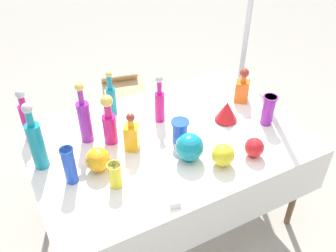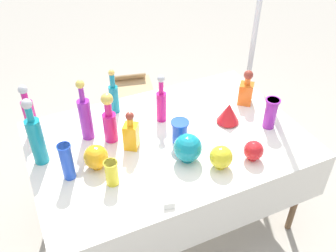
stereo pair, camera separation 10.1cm
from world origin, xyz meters
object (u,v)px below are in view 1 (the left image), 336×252
object	(u,v)px
round_bowl_3	(98,160)
tall_bottle_5	(36,142)
tall_bottle_1	(111,97)
canopy_pole	(246,36)
slender_vase_0	(115,174)
fluted_vase_0	(227,111)
round_bowl_0	(223,155)
tall_bottle_3	(27,118)
round_bowl_2	(254,147)
cardboard_box_behind_left	(126,102)
slender_vase_3	(180,130)
tall_bottle_4	(84,118)
square_decanter_1	(132,135)
tall_bottle_2	(109,122)
slender_vase_2	(268,109)
round_bowl_1	(190,147)
tall_bottle_0	(160,103)
slender_vase_1	(69,165)
square_decanter_0	(242,88)

from	to	relation	value
round_bowl_3	tall_bottle_5	bearing A→B (deg)	146.69
tall_bottle_1	canopy_pole	world-z (taller)	canopy_pole
slender_vase_0	fluted_vase_0	size ratio (longest dim) A/B	1.03
round_bowl_0	canopy_pole	world-z (taller)	canopy_pole
tall_bottle_3	round_bowl_3	world-z (taller)	tall_bottle_3
round_bowl_2	round_bowl_3	size ratio (longest dim) A/B	0.84
cardboard_box_behind_left	slender_vase_3	bearing A→B (deg)	-96.63
round_bowl_2	tall_bottle_4	bearing A→B (deg)	143.86
tall_bottle_5	fluted_vase_0	distance (m)	1.22
fluted_vase_0	round_bowl_0	distance (m)	0.44
tall_bottle_3	square_decanter_1	world-z (taller)	tall_bottle_3
square_decanter_1	tall_bottle_2	bearing A→B (deg)	126.56
slender_vase_2	tall_bottle_2	bearing A→B (deg)	162.90
fluted_vase_0	round_bowl_1	bearing A→B (deg)	-152.54
tall_bottle_5	slender_vase_3	distance (m)	0.85
tall_bottle_2	tall_bottle_5	distance (m)	0.44
tall_bottle_3	round_bowl_3	xyz separation A→B (m)	(0.28, -0.48, -0.08)
tall_bottle_0	tall_bottle_5	size ratio (longest dim) A/B	0.79
tall_bottle_0	cardboard_box_behind_left	size ratio (longest dim) A/B	0.72
round_bowl_2	tall_bottle_5	bearing A→B (deg)	156.24
tall_bottle_4	cardboard_box_behind_left	distance (m)	1.50
round_bowl_3	slender_vase_3	bearing A→B (deg)	1.34
cardboard_box_behind_left	slender_vase_2	bearing A→B (deg)	-73.54
tall_bottle_4	slender_vase_1	bearing A→B (deg)	-121.68
canopy_pole	slender_vase_2	bearing A→B (deg)	-117.73
slender_vase_3	cardboard_box_behind_left	bearing A→B (deg)	83.37
cardboard_box_behind_left	square_decanter_1	bearing A→B (deg)	-109.11
slender_vase_1	round_bowl_3	distance (m)	0.17
square_decanter_0	slender_vase_1	bearing A→B (deg)	-170.55
tall_bottle_4	fluted_vase_0	world-z (taller)	tall_bottle_4
tall_bottle_0	round_bowl_1	size ratio (longest dim) A/B	1.95
slender_vase_1	fluted_vase_0	distance (m)	1.09
round_bowl_2	slender_vase_1	bearing A→B (deg)	163.48
slender_vase_1	round_bowl_2	bearing A→B (deg)	-16.52
tall_bottle_1	round_bowl_0	world-z (taller)	tall_bottle_1
round_bowl_1	round_bowl_3	size ratio (longest dim) A/B	1.17
tall_bottle_3	square_decanter_1	distance (m)	0.67
square_decanter_1	round_bowl_2	xyz separation A→B (m)	(0.62, -0.40, -0.04)
square_decanter_0	round_bowl_0	bearing A→B (deg)	-135.20
slender_vase_0	round_bowl_1	world-z (taller)	round_bowl_1
tall_bottle_1	cardboard_box_behind_left	world-z (taller)	tall_bottle_1
tall_bottle_1	tall_bottle_4	distance (m)	0.32
tall_bottle_0	slender_vase_0	distance (m)	0.65
tall_bottle_3	slender_vase_3	size ratio (longest dim) A/B	2.37
tall_bottle_4	fluted_vase_0	bearing A→B (deg)	-14.97
slender_vase_0	round_bowl_2	world-z (taller)	slender_vase_0
tall_bottle_5	square_decanter_0	size ratio (longest dim) A/B	1.67
round_bowl_1	slender_vase_2	bearing A→B (deg)	5.72
slender_vase_3	round_bowl_0	size ratio (longest dim) A/B	1.06
tall_bottle_0	tall_bottle_5	xyz separation A→B (m)	(-0.81, -0.08, 0.04)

